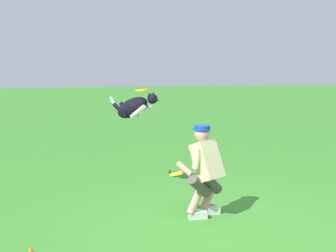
{
  "coord_description": "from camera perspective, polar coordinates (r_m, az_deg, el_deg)",
  "views": [
    {
      "loc": [
        1.62,
        5.53,
        2.22
      ],
      "look_at": [
        0.39,
        -1.29,
        1.19
      ],
      "focal_mm": 49.32,
      "sensor_mm": 36.0,
      "label": 1
    }
  ],
  "objects": [
    {
      "name": "ground_plane",
      "position": [
        6.18,
        5.82,
        -12.67
      ],
      "size": [
        60.0,
        60.0,
        0.0
      ],
      "primitive_type": "plane",
      "color": "#3C872E"
    },
    {
      "name": "person",
      "position": [
        6.46,
        4.61,
        -5.22
      ],
      "size": [
        0.71,
        0.55,
        1.29
      ],
      "rotation": [
        0.0,
        0.0,
        -0.97
      ],
      "color": "silver",
      "rests_on": "ground_plane"
    },
    {
      "name": "dog",
      "position": [
        7.73,
        -4.18,
        2.31
      ],
      "size": [
        0.8,
        0.8,
        0.55
      ],
      "rotation": [
        0.0,
        0.0,
        2.35
      ],
      "color": "black"
    },
    {
      "name": "frisbee_flying",
      "position": [
        7.57,
        -3.21,
        4.47
      ],
      "size": [
        0.33,
        0.33,
        0.05
      ],
      "primitive_type": "cylinder",
      "rotation": [
        -0.08,
        -0.05,
        3.93
      ],
      "color": "yellow"
    },
    {
      "name": "frisbee_held",
      "position": [
        6.51,
        1.19,
        -5.88
      ],
      "size": [
        0.29,
        0.28,
        0.1
      ],
      "primitive_type": "cylinder",
      "rotation": [
        0.13,
        0.2,
        6.14
      ],
      "color": "yellow",
      "rests_on": "person"
    }
  ]
}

